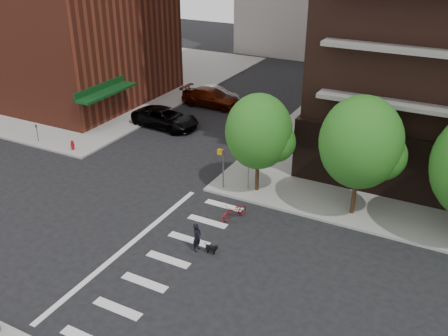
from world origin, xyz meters
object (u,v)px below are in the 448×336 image
at_px(scooter, 234,211).
at_px(dog_walker, 197,237).
at_px(fire_hydrant, 73,144).
at_px(parked_car_silver, 216,95).
at_px(parked_car_maroon, 212,98).
at_px(parked_car_black, 166,118).

bearing_deg(scooter, dog_walker, -71.93).
bearing_deg(fire_hydrant, parked_car_silver, 74.70).
distance_m(fire_hydrant, dog_walker, 15.74).
bearing_deg(parked_car_maroon, fire_hydrant, 162.55).
xyz_separation_m(parked_car_black, parked_car_silver, (0.69, 7.30, -0.05)).
xyz_separation_m(parked_car_black, dog_walker, (11.07, -13.71, -0.01)).
xyz_separation_m(fire_hydrant, scooter, (14.70, -2.81, -0.08)).
distance_m(fire_hydrant, parked_car_maroon, 14.21).
relative_size(parked_car_black, scooter, 3.22).
relative_size(parked_car_black, parked_car_silver, 1.27).
relative_size(parked_car_black, dog_walker, 3.66).
relative_size(parked_car_silver, scooter, 2.53).
distance_m(parked_car_black, scooter, 15.23).
bearing_deg(dog_walker, parked_car_maroon, 28.79).
bearing_deg(parked_car_maroon, dog_walker, -153.42).
height_order(parked_car_maroon, scooter, parked_car_maroon).
xyz_separation_m(parked_car_silver, dog_walker, (10.38, -21.01, 0.04)).
bearing_deg(parked_car_silver, parked_car_black, 174.36).
height_order(fire_hydrant, parked_car_silver, parked_car_silver).
height_order(parked_car_silver, dog_walker, dog_walker).
relative_size(parked_car_black, parked_car_maroon, 1.01).
relative_size(fire_hydrant, parked_car_silver, 0.16).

